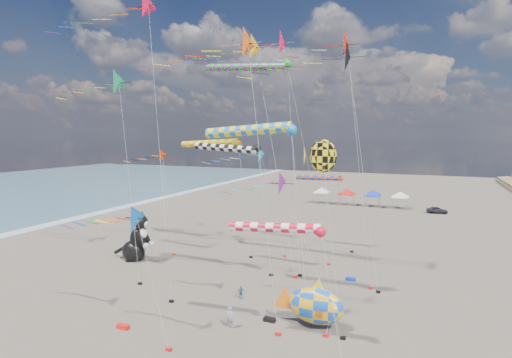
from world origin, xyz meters
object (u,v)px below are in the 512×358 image
object	(u,v)px
child_blue	(241,292)
parked_car	(437,210)
child_green	(313,313)
person_adult	(230,317)
cat_inflatable	(136,236)
fish_inflatable	(315,306)

from	to	relation	value
child_blue	parked_car	xyz separation A→B (m)	(16.04, 47.29, 0.04)
child_blue	child_green	bearing A→B (deg)	-39.10
person_adult	parked_car	world-z (taller)	person_adult
person_adult	parked_car	size ratio (longest dim) A/B	0.46
cat_inflatable	child_green	bearing A→B (deg)	-19.50
fish_inflatable	person_adult	world-z (taller)	fish_inflatable
child_green	child_blue	size ratio (longest dim) A/B	0.93
fish_inflatable	child_blue	size ratio (longest dim) A/B	4.78
child_green	parked_car	size ratio (longest dim) A/B	0.30
cat_inflatable	person_adult	world-z (taller)	cat_inflatable
fish_inflatable	child_blue	world-z (taller)	fish_inflatable
fish_inflatable	person_adult	distance (m)	6.17
child_green	parked_car	bearing A→B (deg)	100.31
child_green	child_blue	world-z (taller)	child_blue
person_adult	child_green	world-z (taller)	person_adult
person_adult	parked_car	xyz separation A→B (m)	(14.51, 52.27, -0.21)
cat_inflatable	fish_inflatable	world-z (taller)	cat_inflatable
fish_inflatable	person_adult	bearing A→B (deg)	-155.80
fish_inflatable	parked_car	size ratio (longest dim) A/B	1.53
fish_inflatable	child_green	xyz separation A→B (m)	(-0.45, 1.22, -1.13)
person_adult	child_blue	size ratio (longest dim) A/B	1.43
fish_inflatable	parked_car	distance (m)	50.58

